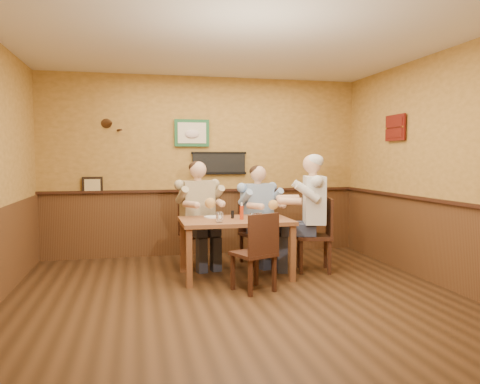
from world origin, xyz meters
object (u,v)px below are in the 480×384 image
at_px(chair_back_right, 257,233).
at_px(water_glass_left, 219,217).
at_px(salt_shaker, 222,216).
at_px(chair_near_side, 253,252).
at_px(pepper_shaker, 233,214).
at_px(dining_table, 235,226).
at_px(diner_white_elder, 314,219).
at_px(cola_tumbler, 259,217).
at_px(chair_back_left, 198,233).
at_px(chair_right_end, 314,235).
at_px(water_glass_mid, 253,217).
at_px(hot_sauce_bottle, 242,212).
at_px(diner_blue_polo, 257,220).
at_px(diner_tan_shirt, 198,219).

relative_size(chair_back_right, water_glass_left, 7.12).
distance_m(chair_back_right, salt_shaker, 1.02).
relative_size(chair_near_side, pepper_shaker, 9.02).
distance_m(dining_table, chair_back_right, 0.85).
distance_m(diner_white_elder, cola_tumbler, 0.92).
bearing_deg(chair_back_left, water_glass_left, -96.18).
distance_m(chair_right_end, water_glass_left, 1.43).
xyz_separation_m(dining_table, water_glass_mid, (0.15, -0.30, 0.15)).
bearing_deg(dining_table, hot_sauce_bottle, -43.14).
relative_size(diner_white_elder, salt_shaker, 16.17).
relative_size(water_glass_mid, salt_shaker, 1.24).
xyz_separation_m(water_glass_left, salt_shaker, (0.07, 0.23, -0.02)).
bearing_deg(salt_shaker, chair_back_left, 106.17).
bearing_deg(water_glass_mid, chair_back_left, 118.64).
xyz_separation_m(diner_blue_polo, pepper_shaker, (-0.49, -0.61, 0.16)).
bearing_deg(chair_right_end, hot_sauce_bottle, -67.98).
xyz_separation_m(water_glass_left, pepper_shaker, (0.23, 0.33, -0.01)).
bearing_deg(water_glass_left, diner_blue_polo, 52.49).
height_order(dining_table, chair_right_end, chair_right_end).
bearing_deg(chair_right_end, water_glass_left, -61.70).
bearing_deg(chair_back_right, cola_tumbler, -119.41).
relative_size(salt_shaker, pepper_shaker, 0.87).
relative_size(water_glass_mid, hot_sauce_bottle, 0.55).
height_order(dining_table, chair_back_left, chair_back_left).
bearing_deg(chair_back_right, chair_right_end, -60.04).
distance_m(chair_right_end, cola_tumbler, 0.97).
distance_m(chair_back_left, diner_blue_polo, 0.88).
distance_m(dining_table, water_glass_left, 0.40).
bearing_deg(cola_tumbler, diner_white_elder, 20.81).
height_order(water_glass_left, cola_tumbler, water_glass_left).
height_order(chair_back_left, water_glass_left, chair_back_left).
height_order(chair_right_end, pepper_shaker, chair_right_end).
relative_size(chair_back_left, salt_shaker, 10.65).
bearing_deg(cola_tumbler, water_glass_left, -179.89).
xyz_separation_m(dining_table, chair_right_end, (1.10, 0.07, -0.16)).
distance_m(chair_back_left, chair_near_side, 1.46).
relative_size(chair_back_left, water_glass_mid, 8.61).
relative_size(diner_blue_polo, diner_white_elder, 0.90).
height_order(chair_near_side, diner_tan_shirt, diner_tan_shirt).
distance_m(dining_table, salt_shaker, 0.23).
height_order(chair_back_right, hot_sauce_bottle, hot_sauce_bottle).
xyz_separation_m(dining_table, pepper_shaker, (-0.02, 0.07, 0.14)).
xyz_separation_m(chair_near_side, cola_tumbler, (0.17, 0.42, 0.34)).
height_order(chair_back_left, chair_near_side, chair_back_left).
height_order(diner_blue_polo, diner_white_elder, diner_white_elder).
xyz_separation_m(diner_blue_polo, hot_sauce_bottle, (-0.40, -0.74, 0.21)).
xyz_separation_m(diner_blue_polo, water_glass_left, (-0.72, -0.94, 0.17)).
bearing_deg(dining_table, chair_back_left, 119.29).
bearing_deg(chair_back_right, hot_sauce_bottle, -134.08).
distance_m(chair_near_side, diner_white_elder, 1.30).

